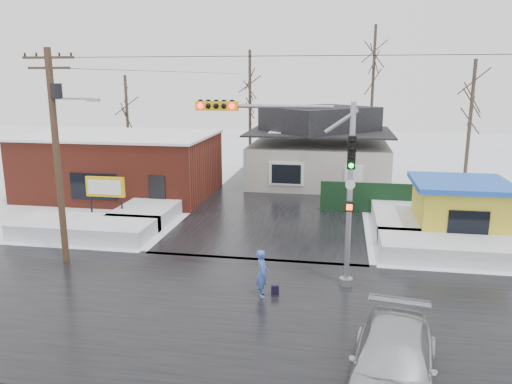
% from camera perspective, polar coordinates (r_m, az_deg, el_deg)
% --- Properties ---
extents(ground, '(120.00, 120.00, 0.00)m').
position_cam_1_polar(ground, '(17.56, -3.29, -13.57)').
color(ground, white).
rests_on(ground, ground).
extents(road_ns, '(10.00, 120.00, 0.02)m').
position_cam_1_polar(road_ns, '(17.55, -3.29, -13.54)').
color(road_ns, black).
rests_on(road_ns, ground).
extents(road_ew, '(120.00, 10.00, 0.02)m').
position_cam_1_polar(road_ew, '(17.55, -3.29, -13.54)').
color(road_ew, black).
rests_on(road_ew, ground).
extents(snowbank_nw, '(7.00, 3.00, 0.80)m').
position_cam_1_polar(snowbank_nw, '(26.67, -18.99, -3.93)').
color(snowbank_nw, white).
rests_on(snowbank_nw, ground).
extents(snowbank_ne, '(7.00, 3.00, 0.80)m').
position_cam_1_polar(snowbank_ne, '(24.10, 22.26, -6.00)').
color(snowbank_ne, white).
rests_on(snowbank_ne, ground).
extents(snowbank_nside_w, '(3.00, 8.00, 0.80)m').
position_cam_1_polar(snowbank_nside_w, '(30.21, -11.15, -1.50)').
color(snowbank_nside_w, white).
rests_on(snowbank_nside_w, ground).
extents(snowbank_nside_e, '(3.00, 8.00, 0.80)m').
position_cam_1_polar(snowbank_nside_e, '(28.48, 16.25, -2.68)').
color(snowbank_nside_e, white).
rests_on(snowbank_nside_e, ground).
extents(traffic_signal, '(6.05, 0.68, 7.00)m').
position_cam_1_polar(traffic_signal, '(18.58, 5.95, 2.68)').
color(traffic_signal, gray).
rests_on(traffic_signal, ground).
extents(utility_pole, '(3.15, 0.44, 9.00)m').
position_cam_1_polar(utility_pole, '(22.22, -21.74, 5.02)').
color(utility_pole, '#382619').
rests_on(utility_pole, ground).
extents(brick_building, '(12.20, 8.20, 4.12)m').
position_cam_1_polar(brick_building, '(35.00, -15.09, 3.08)').
color(brick_building, maroon).
rests_on(brick_building, ground).
extents(marquee_sign, '(2.20, 0.21, 2.55)m').
position_cam_1_polar(marquee_sign, '(28.43, -16.84, 0.42)').
color(marquee_sign, black).
rests_on(marquee_sign, ground).
extents(house, '(10.40, 8.40, 5.76)m').
position_cam_1_polar(house, '(37.67, 7.24, 4.94)').
color(house, '#BCB5AA').
rests_on(house, ground).
extents(kiosk, '(4.60, 4.60, 2.88)m').
position_cam_1_polar(kiosk, '(26.72, 22.18, -1.79)').
color(kiosk, gold).
rests_on(kiosk, ground).
extents(fence, '(8.00, 0.12, 1.80)m').
position_cam_1_polar(fence, '(30.23, 14.97, -0.72)').
color(fence, black).
rests_on(fence, ground).
extents(tree_far_left, '(3.00, 3.00, 10.00)m').
position_cam_1_polar(tree_far_left, '(41.97, -0.71, 13.17)').
color(tree_far_left, '#332821').
rests_on(tree_far_left, ground).
extents(tree_far_mid, '(3.00, 3.00, 12.00)m').
position_cam_1_polar(tree_far_mid, '(43.37, 13.37, 14.93)').
color(tree_far_mid, '#332821').
rests_on(tree_far_mid, ground).
extents(tree_far_right, '(3.00, 3.00, 9.00)m').
position_cam_1_polar(tree_far_right, '(36.26, 23.58, 10.87)').
color(tree_far_right, '#332821').
rests_on(tree_far_right, ground).
extents(tree_far_west, '(3.00, 3.00, 8.00)m').
position_cam_1_polar(tree_far_west, '(43.08, -14.64, 10.64)').
color(tree_far_west, '#332821').
rests_on(tree_far_west, ground).
extents(pedestrian, '(0.53, 0.71, 1.76)m').
position_cam_1_polar(pedestrian, '(18.34, 0.69, -9.32)').
color(pedestrian, '#435FBD').
rests_on(pedestrian, ground).
extents(car, '(2.88, 5.46, 1.51)m').
position_cam_1_polar(car, '(13.78, 15.36, -18.48)').
color(car, '#B9BCC1').
rests_on(car, ground).
extents(shopping_bag, '(0.30, 0.17, 0.35)m').
position_cam_1_polar(shopping_bag, '(18.72, 2.19, -11.19)').
color(shopping_bag, black).
rests_on(shopping_bag, ground).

